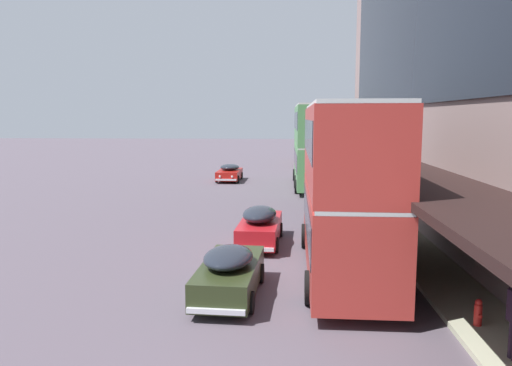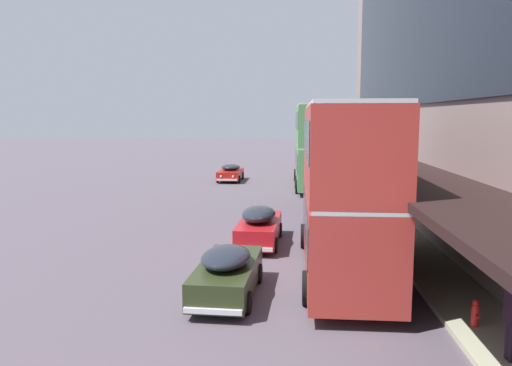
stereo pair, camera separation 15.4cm
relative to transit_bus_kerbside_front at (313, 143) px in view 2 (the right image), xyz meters
name	(u,v)px [view 2 (the right image)]	position (x,y,z in m)	size (l,w,h in m)	color
transit_bus_kerbside_front	(313,143)	(0.00, 0.00, 0.00)	(2.83, 11.41, 6.39)	#549654
transit_bus_kerbside_rear	(344,183)	(-0.04, -21.90, -0.26)	(2.97, 10.02, 5.89)	#B3332D
transit_bus_kerbside_far	(309,149)	(0.47, 19.98, -1.67)	(2.77, 11.32, 3.08)	tan
sedan_lead_near	(259,226)	(-3.17, -18.07, -2.63)	(1.93, 4.79, 1.67)	#B1181F
sedan_second_mid	(231,173)	(-6.86, 3.29, -2.72)	(2.04, 4.48, 1.44)	#A81812
sedan_trailing_near	(227,272)	(-3.77, -24.45, -2.67)	(1.99, 4.58, 1.55)	#2A341A
pedestrian_at_kerb	(512,315)	(2.94, -28.37, -2.26)	(0.33, 0.62, 1.86)	black
fire_hydrant	(475,313)	(2.85, -26.56, -2.95)	(0.20, 0.40, 0.70)	red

